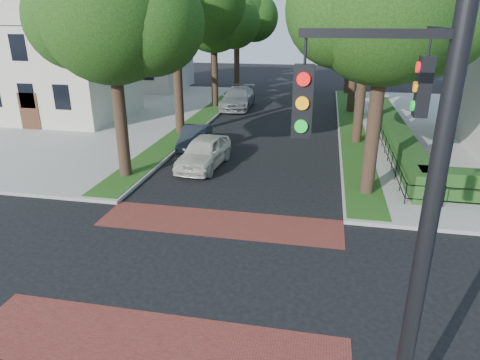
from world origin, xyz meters
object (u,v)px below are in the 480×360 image
(traffic_signal, at_px, (414,195))
(parked_car_rear, at_px, (238,98))
(parked_car_front, at_px, (204,152))
(parked_car_middle, at_px, (195,138))

(traffic_signal, height_order, parked_car_rear, traffic_signal)
(parked_car_front, distance_m, parked_car_rear, 14.98)
(traffic_signal, bearing_deg, parked_car_middle, 117.30)
(parked_car_front, relative_size, parked_car_rear, 0.79)
(traffic_signal, xyz_separation_m, parked_car_middle, (-8.49, 16.44, -4.04))
(traffic_signal, distance_m, parked_car_rear, 30.09)
(traffic_signal, distance_m, parked_car_front, 15.95)
(parked_car_middle, bearing_deg, parked_car_front, -70.72)
(parked_car_front, bearing_deg, parked_car_rear, 99.41)
(traffic_signal, bearing_deg, parked_car_front, 117.71)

